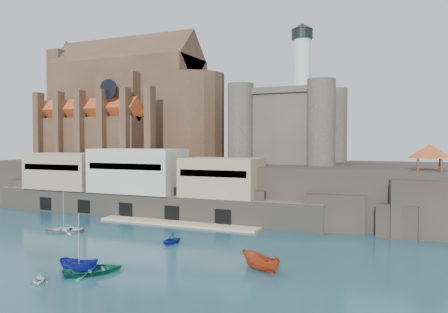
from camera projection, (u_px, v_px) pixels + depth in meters
ground at (101, 246)px, 60.54m from camera, size 300.00×300.00×0.00m
promontory at (216, 185)px, 96.59m from camera, size 100.00×36.00×10.00m
quay at (136, 184)px, 85.53m from camera, size 70.00×12.00×13.05m
church at (132, 110)px, 107.72m from camera, size 47.00×25.93×30.51m
castle_keep at (290, 123)px, 91.27m from camera, size 21.20×21.20×29.30m
rock_outcrop at (428, 209)px, 67.55m from camera, size 14.50×10.50×8.70m
pavilion at (429, 153)px, 67.39m from camera, size 6.40×6.40×5.40m
boat_1 at (39, 283)px, 44.73m from camera, size 2.62×2.50×2.62m
boat_2 at (79, 271)px, 48.66m from camera, size 2.09×2.05×4.83m
boat_3 at (94, 273)px, 47.97m from camera, size 4.41×3.99×6.48m
boat_5 at (260, 270)px, 49.24m from camera, size 2.93×2.91×5.67m
boat_6 at (64, 232)px, 69.94m from camera, size 2.71×4.73×6.37m
boat_7 at (172, 244)px, 61.77m from camera, size 3.37×2.60×3.45m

